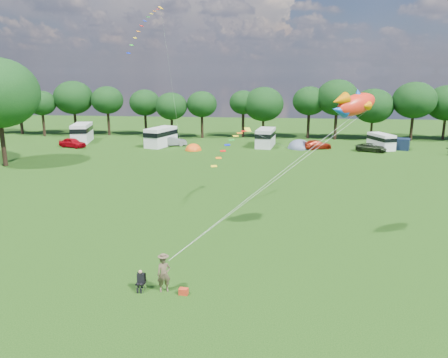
# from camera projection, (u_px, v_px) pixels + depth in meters

# --- Properties ---
(ground_plane) EXTENTS (180.00, 180.00, 0.00)m
(ground_plane) POSITION_uv_depth(u_px,v_px,m) (208.00, 281.00, 24.83)
(ground_plane) COLOR black
(ground_plane) RESTS_ON ground
(tree_line) EXTENTS (102.98, 10.98, 10.27)m
(tree_line) POSITION_uv_depth(u_px,v_px,m) (284.00, 102.00, 75.78)
(tree_line) COLOR black
(tree_line) RESTS_ON ground
(car_a) EXTENTS (4.83, 3.09, 1.50)m
(car_a) POSITION_uv_depth(u_px,v_px,m) (72.00, 143.00, 68.07)
(car_a) COLOR #A4040E
(car_a) RESTS_ON ground
(car_b) EXTENTS (4.43, 2.69, 1.47)m
(car_b) POSITION_uv_depth(u_px,v_px,m) (173.00, 141.00, 69.43)
(car_b) COLOR gray
(car_b) RESTS_ON ground
(car_c) EXTENTS (4.83, 3.49, 1.34)m
(car_c) POSITION_uv_depth(u_px,v_px,m) (317.00, 145.00, 66.70)
(car_c) COLOR maroon
(car_c) RESTS_ON ground
(car_d) EXTENTS (4.92, 3.48, 1.23)m
(car_d) POSITION_uv_depth(u_px,v_px,m) (371.00, 148.00, 64.46)
(car_d) COLOR black
(car_d) RESTS_ON ground
(campervan_a) EXTENTS (3.98, 6.67, 3.06)m
(campervan_a) POSITION_uv_depth(u_px,v_px,m) (82.00, 132.00, 73.25)
(campervan_a) COLOR silver
(campervan_a) RESTS_ON ground
(campervan_b) EXTENTS (4.36, 6.56, 2.97)m
(campervan_b) POSITION_uv_depth(u_px,v_px,m) (161.00, 136.00, 69.00)
(campervan_b) COLOR white
(campervan_b) RESTS_ON ground
(campervan_c) EXTENTS (3.21, 6.04, 2.83)m
(campervan_c) POSITION_uv_depth(u_px,v_px,m) (266.00, 137.00, 68.62)
(campervan_c) COLOR silver
(campervan_c) RESTS_ON ground
(campervan_d) EXTENTS (3.64, 5.22, 2.35)m
(campervan_d) POSITION_uv_depth(u_px,v_px,m) (381.00, 141.00, 66.55)
(campervan_d) COLOR white
(campervan_d) RESTS_ON ground
(tent_orange) EXTENTS (2.52, 2.76, 1.97)m
(tent_orange) POSITION_uv_depth(u_px,v_px,m) (193.00, 150.00, 65.79)
(tent_orange) COLOR #F35610
(tent_orange) RESTS_ON ground
(tent_greyblue) EXTENTS (3.64, 3.99, 2.71)m
(tent_greyblue) POSITION_uv_depth(u_px,v_px,m) (299.00, 148.00, 67.43)
(tent_greyblue) COLOR slate
(tent_greyblue) RESTS_ON ground
(awning_navy) EXTENTS (3.32, 3.01, 1.70)m
(awning_navy) POSITION_uv_depth(u_px,v_px,m) (400.00, 144.00, 66.27)
(awning_navy) COLOR #101B32
(awning_navy) RESTS_ON ground
(kite_flyer) EXTENTS (0.85, 0.71, 2.00)m
(kite_flyer) POSITION_uv_depth(u_px,v_px,m) (164.00, 274.00, 23.41)
(kite_flyer) COLOR brown
(kite_flyer) RESTS_ON ground
(camp_chair) EXTENTS (0.50, 0.49, 1.20)m
(camp_chair) POSITION_uv_depth(u_px,v_px,m) (141.00, 278.00, 23.59)
(camp_chair) COLOR #99999E
(camp_chair) RESTS_ON ground
(kite_bag) EXTENTS (0.51, 0.37, 0.34)m
(kite_bag) POSITION_uv_depth(u_px,v_px,m) (184.00, 291.00, 23.26)
(kite_bag) COLOR red
(kite_bag) RESTS_ON ground
(fish_kite) EXTENTS (3.65, 3.03, 2.03)m
(fish_kite) POSITION_uv_depth(u_px,v_px,m) (353.00, 104.00, 27.77)
(fish_kite) COLOR red
(fish_kite) RESTS_ON ground
(streamer_kite_a) EXTENTS (3.22, 5.56, 5.74)m
(streamer_kite_a) POSITION_uv_depth(u_px,v_px,m) (147.00, 22.00, 51.68)
(streamer_kite_a) COLOR #FFB20E
(streamer_kite_a) RESTS_ON ground
(streamer_kite_c) EXTENTS (3.13, 4.84, 2.78)m
(streamer_kite_c) POSITION_uv_depth(u_px,v_px,m) (235.00, 140.00, 38.27)
(streamer_kite_c) COLOR yellow
(streamer_kite_c) RESTS_ON ground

